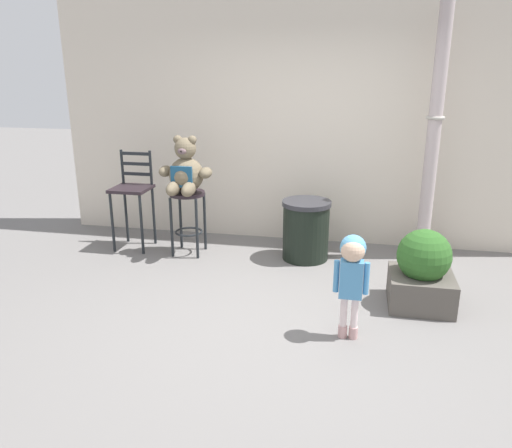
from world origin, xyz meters
TOP-DOWN VIEW (x-y plane):
  - ground_plane at (0.00, 0.00)m, footprint 24.00×24.00m
  - building_wall at (0.00, 2.28)m, footprint 6.13×0.30m
  - bar_stool_with_teddy at (-1.27, 1.40)m, footprint 0.39×0.39m
  - teddy_bear at (-1.27, 1.37)m, footprint 0.60×0.54m
  - child_walking at (0.58, -0.15)m, footprint 0.27×0.22m
  - trash_bin at (0.06, 1.49)m, footprint 0.54×0.54m
  - lamppost at (1.34, 1.79)m, footprint 0.34×0.34m
  - bar_chair_empty at (-1.96, 1.47)m, footprint 0.42×0.42m
  - planter_with_shrub at (1.20, 0.54)m, footprint 0.55×0.55m

SIDE VIEW (x-z plane):
  - ground_plane at x=0.00m, z-range 0.00..0.00m
  - planter_with_shrub at x=1.20m, z-range -0.03..0.68m
  - trash_bin at x=0.06m, z-range 0.00..0.67m
  - bar_stool_with_teddy at x=-1.27m, z-range 0.16..0.88m
  - child_walking at x=0.58m, z-range 0.19..1.05m
  - bar_chair_empty at x=-1.96m, z-range 0.09..1.23m
  - teddy_bear at x=-1.27m, z-range 0.64..1.27m
  - lamppost at x=1.34m, z-range -0.29..2.39m
  - building_wall at x=0.00m, z-range 0.00..3.87m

